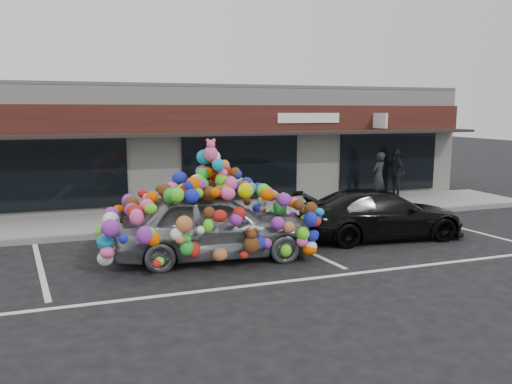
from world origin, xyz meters
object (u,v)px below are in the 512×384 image
object	(u,v)px
toy_car	(213,217)
pedestrian_a	(378,176)
pedestrian_c	(395,173)
black_sedan	(381,214)

from	to	relation	value
toy_car	pedestrian_a	size ratio (longest dim) A/B	2.87
pedestrian_a	pedestrian_c	world-z (taller)	pedestrian_c
black_sedan	pedestrian_a	xyz separation A→B (m)	(2.63, 4.30, 0.38)
toy_car	pedestrian_c	distance (m)	9.92
pedestrian_c	black_sedan	bearing A→B (deg)	-36.20
toy_car	pedestrian_c	bearing A→B (deg)	-53.51
pedestrian_a	pedestrian_c	xyz separation A→B (m)	(1.08, 0.53, 0.03)
pedestrian_a	pedestrian_c	size ratio (longest dim) A/B	0.96
toy_car	black_sedan	bearing A→B (deg)	-80.73
toy_car	black_sedan	size ratio (longest dim) A/B	1.13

